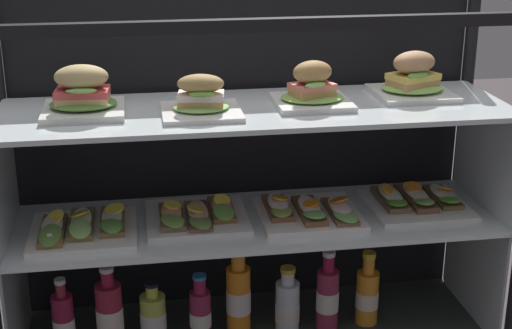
{
  "coord_description": "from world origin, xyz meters",
  "views": [
    {
      "loc": [
        -0.3,
        -1.87,
        1.21
      ],
      "look_at": [
        0.0,
        0.0,
        0.54
      ],
      "focal_mm": 53.98,
      "sensor_mm": 36.0,
      "label": 1
    }
  ],
  "objects_px": {
    "plated_roll_sandwich_far_right": "(83,96)",
    "plated_roll_sandwich_center": "(312,91)",
    "juice_bottle_front_middle": "(287,305)",
    "plated_roll_sandwich_right_of_center": "(413,80)",
    "juice_bottle_back_right": "(153,318)",
    "open_sandwich_tray_mid_right": "(309,212)",
    "open_sandwich_tray_near_right_corner": "(416,200)",
    "open_sandwich_tray_near_left_corner": "(197,215)",
    "juice_bottle_near_post": "(110,317)",
    "juice_bottle_front_left_end": "(367,295)",
    "juice_bottle_front_second": "(327,298)",
    "plated_roll_sandwich_mid_left": "(201,100)",
    "juice_bottle_back_left": "(64,324)",
    "juice_bottle_front_fourth": "(238,297)",
    "open_sandwich_tray_left_of_center": "(83,228)",
    "juice_bottle_back_center": "(200,313)"
  },
  "relations": [
    {
      "from": "plated_roll_sandwich_right_of_center",
      "to": "juice_bottle_near_post",
      "type": "height_order",
      "value": "plated_roll_sandwich_right_of_center"
    },
    {
      "from": "open_sandwich_tray_mid_right",
      "to": "juice_bottle_back_center",
      "type": "relative_size",
      "value": 1.36
    },
    {
      "from": "open_sandwich_tray_left_of_center",
      "to": "juice_bottle_near_post",
      "type": "relative_size",
      "value": 1.08
    },
    {
      "from": "plated_roll_sandwich_far_right",
      "to": "juice_bottle_near_post",
      "type": "relative_size",
      "value": 0.8
    },
    {
      "from": "plated_roll_sandwich_center",
      "to": "open_sandwich_tray_near_right_corner",
      "type": "xyz_separation_m",
      "value": [
        0.31,
        0.02,
        -0.33
      ]
    },
    {
      "from": "plated_roll_sandwich_far_right",
      "to": "open_sandwich_tray_mid_right",
      "type": "bearing_deg",
      "value": -2.9
    },
    {
      "from": "plated_roll_sandwich_far_right",
      "to": "plated_roll_sandwich_center",
      "type": "bearing_deg",
      "value": -1.15
    },
    {
      "from": "plated_roll_sandwich_far_right",
      "to": "open_sandwich_tray_near_left_corner",
      "type": "xyz_separation_m",
      "value": [
        0.27,
        -0.0,
        -0.34
      ]
    },
    {
      "from": "open_sandwich_tray_near_right_corner",
      "to": "juice_bottle_front_middle",
      "type": "distance_m",
      "value": 0.46
    },
    {
      "from": "juice_bottle_back_center",
      "to": "juice_bottle_front_fourth",
      "type": "height_order",
      "value": "juice_bottle_front_fourth"
    },
    {
      "from": "open_sandwich_tray_near_left_corner",
      "to": "juice_bottle_back_right",
      "type": "relative_size",
      "value": 1.44
    },
    {
      "from": "juice_bottle_front_second",
      "to": "plated_roll_sandwich_mid_left",
      "type": "bearing_deg",
      "value": -176.07
    },
    {
      "from": "open_sandwich_tray_left_of_center",
      "to": "juice_bottle_back_left",
      "type": "relative_size",
      "value": 1.2
    },
    {
      "from": "open_sandwich_tray_left_of_center",
      "to": "juice_bottle_front_left_end",
      "type": "bearing_deg",
      "value": 2.1
    },
    {
      "from": "juice_bottle_front_middle",
      "to": "juice_bottle_front_left_end",
      "type": "distance_m",
      "value": 0.23
    },
    {
      "from": "plated_roll_sandwich_mid_left",
      "to": "juice_bottle_front_middle",
      "type": "relative_size",
      "value": 1.01
    },
    {
      "from": "open_sandwich_tray_mid_right",
      "to": "open_sandwich_tray_near_right_corner",
      "type": "height_order",
      "value": "open_sandwich_tray_near_right_corner"
    },
    {
      "from": "plated_roll_sandwich_far_right",
      "to": "open_sandwich_tray_near_right_corner",
      "type": "bearing_deg",
      "value": 0.25
    },
    {
      "from": "plated_roll_sandwich_right_of_center",
      "to": "juice_bottle_back_right",
      "type": "bearing_deg",
      "value": -175.13
    },
    {
      "from": "juice_bottle_back_left",
      "to": "juice_bottle_front_second",
      "type": "relative_size",
      "value": 0.92
    },
    {
      "from": "open_sandwich_tray_mid_right",
      "to": "juice_bottle_near_post",
      "type": "xyz_separation_m",
      "value": [
        -0.54,
        -0.0,
        -0.27
      ]
    },
    {
      "from": "juice_bottle_front_left_end",
      "to": "juice_bottle_back_left",
      "type": "bearing_deg",
      "value": -178.32
    },
    {
      "from": "open_sandwich_tray_mid_right",
      "to": "juice_bottle_front_left_end",
      "type": "bearing_deg",
      "value": 6.46
    },
    {
      "from": "plated_roll_sandwich_far_right",
      "to": "open_sandwich_tray_near_left_corner",
      "type": "distance_m",
      "value": 0.43
    },
    {
      "from": "juice_bottle_back_center",
      "to": "juice_bottle_front_middle",
      "type": "height_order",
      "value": "juice_bottle_back_center"
    },
    {
      "from": "open_sandwich_tray_near_right_corner",
      "to": "juice_bottle_front_second",
      "type": "bearing_deg",
      "value": -173.41
    },
    {
      "from": "open_sandwich_tray_near_left_corner",
      "to": "juice_bottle_back_right",
      "type": "distance_m",
      "value": 0.32
    },
    {
      "from": "plated_roll_sandwich_center",
      "to": "open_sandwich_tray_left_of_center",
      "type": "bearing_deg",
      "value": -177.58
    },
    {
      "from": "open_sandwich_tray_near_left_corner",
      "to": "plated_roll_sandwich_right_of_center",
      "type": "bearing_deg",
      "value": 4.19
    },
    {
      "from": "juice_bottle_near_post",
      "to": "juice_bottle_front_second",
      "type": "distance_m",
      "value": 0.6
    },
    {
      "from": "juice_bottle_front_fourth",
      "to": "open_sandwich_tray_mid_right",
      "type": "bearing_deg",
      "value": -9.67
    },
    {
      "from": "open_sandwich_tray_near_right_corner",
      "to": "juice_bottle_back_right",
      "type": "height_order",
      "value": "open_sandwich_tray_near_right_corner"
    },
    {
      "from": "open_sandwich_tray_near_right_corner",
      "to": "juice_bottle_back_right",
      "type": "distance_m",
      "value": 0.79
    },
    {
      "from": "plated_roll_sandwich_far_right",
      "to": "juice_bottle_front_middle",
      "type": "bearing_deg",
      "value": -0.42
    },
    {
      "from": "plated_roll_sandwich_right_of_center",
      "to": "juice_bottle_back_center",
      "type": "bearing_deg",
      "value": -173.98
    },
    {
      "from": "plated_roll_sandwich_mid_left",
      "to": "open_sandwich_tray_mid_right",
      "type": "distance_m",
      "value": 0.43
    },
    {
      "from": "plated_roll_sandwich_far_right",
      "to": "juice_bottle_front_fourth",
      "type": "relative_size",
      "value": 0.77
    },
    {
      "from": "juice_bottle_back_left",
      "to": "juice_bottle_front_middle",
      "type": "bearing_deg",
      "value": 2.75
    },
    {
      "from": "open_sandwich_tray_near_right_corner",
      "to": "juice_bottle_near_post",
      "type": "xyz_separation_m",
      "value": [
        -0.85,
        -0.04,
        -0.27
      ]
    },
    {
      "from": "plated_roll_sandwich_mid_left",
      "to": "juice_bottle_near_post",
      "type": "bearing_deg",
      "value": 176.61
    },
    {
      "from": "juice_bottle_back_right",
      "to": "juice_bottle_front_left_end",
      "type": "xyz_separation_m",
      "value": [
        0.61,
        0.01,
        0.01
      ]
    },
    {
      "from": "plated_roll_sandwich_mid_left",
      "to": "plated_roll_sandwich_center",
      "type": "distance_m",
      "value": 0.29
    },
    {
      "from": "plated_roll_sandwich_mid_left",
      "to": "juice_bottle_back_center",
      "type": "xyz_separation_m",
      "value": [
        -0.01,
        0.03,
        -0.61
      ]
    },
    {
      "from": "open_sandwich_tray_left_of_center",
      "to": "open_sandwich_tray_mid_right",
      "type": "distance_m",
      "value": 0.59
    },
    {
      "from": "juice_bottle_back_left",
      "to": "juice_bottle_front_fourth",
      "type": "height_order",
      "value": "juice_bottle_front_fourth"
    },
    {
      "from": "open_sandwich_tray_mid_right",
      "to": "open_sandwich_tray_near_right_corner",
      "type": "xyz_separation_m",
      "value": [
        0.31,
        0.03,
        -0.0
      ]
    },
    {
      "from": "juice_bottle_back_right",
      "to": "juice_bottle_front_left_end",
      "type": "relative_size",
      "value": 0.84
    },
    {
      "from": "juice_bottle_front_fourth",
      "to": "juice_bottle_front_middle",
      "type": "xyz_separation_m",
      "value": [
        0.14,
        -0.01,
        -0.03
      ]
    },
    {
      "from": "juice_bottle_back_right",
      "to": "plated_roll_sandwich_right_of_center",
      "type": "bearing_deg",
      "value": 4.87
    },
    {
      "from": "plated_roll_sandwich_center",
      "to": "juice_bottle_back_left",
      "type": "height_order",
      "value": "plated_roll_sandwich_center"
    }
  ]
}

